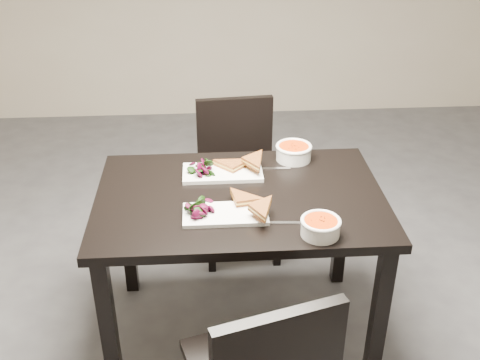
{
  "coord_description": "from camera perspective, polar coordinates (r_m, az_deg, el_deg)",
  "views": [
    {
      "loc": [
        -0.55,
        -2.23,
        1.97
      ],
      "look_at": [
        -0.41,
        -0.19,
        0.82
      ],
      "focal_mm": 42.87,
      "sensor_mm": 36.0,
      "label": 1
    }
  ],
  "objects": [
    {
      "name": "sandwich_far",
      "position": [
        2.51,
        -0.26,
        1.38
      ],
      "size": [
        0.22,
        0.22,
        0.06
      ],
      "primitive_type": null,
      "rotation": [
        0.0,
        0.0,
        0.78
      ],
      "color": "#A05421",
      "rests_on": "plate_far"
    },
    {
      "name": "soup_bowl_near",
      "position": [
        2.14,
        8.02,
        -4.56
      ],
      "size": [
        0.15,
        0.15,
        0.07
      ],
      "color": "white",
      "rests_on": "table"
    },
    {
      "name": "plate_near",
      "position": [
        2.24,
        -1.47,
        -3.42
      ],
      "size": [
        0.33,
        0.17,
        0.02
      ],
      "primitive_type": "cube",
      "color": "white",
      "rests_on": "table"
    },
    {
      "name": "cutlery_far",
      "position": [
        2.58,
        3.07,
        1.14
      ],
      "size": [
        0.18,
        0.02,
        0.0
      ],
      "primitive_type": "cube",
      "rotation": [
        0.0,
        0.0,
        -0.02
      ],
      "color": "silver",
      "rests_on": "table"
    },
    {
      "name": "chair_far",
      "position": [
        3.15,
        -0.23,
        1.22
      ],
      "size": [
        0.45,
        0.45,
        0.85
      ],
      "rotation": [
        0.0,
        0.0,
        0.08
      ],
      "color": "black",
      "rests_on": "ground"
    },
    {
      "name": "soup_bowl_far",
      "position": [
        2.66,
        5.36,
        2.86
      ],
      "size": [
        0.17,
        0.17,
        0.07
      ],
      "color": "white",
      "rests_on": "table"
    },
    {
      "name": "salad_near",
      "position": [
        2.22,
        -4.06,
        -2.83
      ],
      "size": [
        0.1,
        0.09,
        0.05
      ],
      "primitive_type": null,
      "color": "black",
      "rests_on": "plate_near"
    },
    {
      "name": "salad_far",
      "position": [
        2.52,
        -4.03,
        1.33
      ],
      "size": [
        0.11,
        0.1,
        0.05
      ],
      "primitive_type": null,
      "color": "black",
      "rests_on": "plate_far"
    },
    {
      "name": "ground",
      "position": [
        3.03,
        7.71,
        -11.57
      ],
      "size": [
        5.0,
        5.0,
        0.0
      ],
      "primitive_type": "plane",
      "color": "#47474C",
      "rests_on": "ground"
    },
    {
      "name": "plate_far",
      "position": [
        2.53,
        -1.74,
        0.75
      ],
      "size": [
        0.35,
        0.17,
        0.02
      ],
      "primitive_type": "cube",
      "color": "white",
      "rests_on": "table"
    },
    {
      "name": "table",
      "position": [
        2.43,
        0.0,
        -3.47
      ],
      "size": [
        1.2,
        0.8,
        0.75
      ],
      "color": "black",
      "rests_on": "ground"
    },
    {
      "name": "sandwich_near",
      "position": [
        2.24,
        0.17,
        -2.4
      ],
      "size": [
        0.18,
        0.15,
        0.05
      ],
      "primitive_type": null,
      "rotation": [
        0.0,
        0.0,
        0.17
      ],
      "color": "#A05421",
      "rests_on": "plate_near"
    },
    {
      "name": "cutlery_near",
      "position": [
        2.21,
        4.09,
        -4.26
      ],
      "size": [
        0.18,
        0.03,
        0.0
      ],
      "primitive_type": "cube",
      "rotation": [
        0.0,
        0.0,
        -0.07
      ],
      "color": "silver",
      "rests_on": "table"
    }
  ]
}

